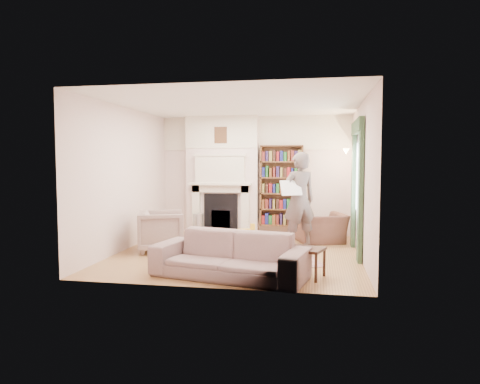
% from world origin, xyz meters
% --- Properties ---
extents(floor, '(4.50, 4.50, 0.00)m').
position_xyz_m(floor, '(0.00, 0.00, 0.00)').
color(floor, olive).
rests_on(floor, ground).
extents(ceiling, '(4.50, 4.50, 0.00)m').
position_xyz_m(ceiling, '(0.00, 0.00, 2.80)').
color(ceiling, white).
rests_on(ceiling, wall_back).
extents(wall_back, '(4.50, 0.00, 4.50)m').
position_xyz_m(wall_back, '(0.00, 2.25, 1.40)').
color(wall_back, white).
rests_on(wall_back, floor).
extents(wall_front, '(4.50, 0.00, 4.50)m').
position_xyz_m(wall_front, '(0.00, -2.25, 1.40)').
color(wall_front, white).
rests_on(wall_front, floor).
extents(wall_left, '(0.00, 4.50, 4.50)m').
position_xyz_m(wall_left, '(-2.25, 0.00, 1.40)').
color(wall_left, white).
rests_on(wall_left, floor).
extents(wall_right, '(0.00, 4.50, 4.50)m').
position_xyz_m(wall_right, '(2.25, 0.00, 1.40)').
color(wall_right, white).
rests_on(wall_right, floor).
extents(fireplace, '(1.70, 0.58, 2.80)m').
position_xyz_m(fireplace, '(-0.75, 2.05, 1.39)').
color(fireplace, white).
rests_on(fireplace, floor).
extents(bookcase, '(1.00, 0.24, 1.85)m').
position_xyz_m(bookcase, '(0.65, 2.12, 1.18)').
color(bookcase, brown).
rests_on(bookcase, floor).
extents(window, '(0.02, 0.90, 1.30)m').
position_xyz_m(window, '(2.23, 0.40, 1.45)').
color(window, silver).
rests_on(window, wall_right).
extents(curtain_left, '(0.07, 0.32, 2.40)m').
position_xyz_m(curtain_left, '(2.20, -0.30, 1.20)').
color(curtain_left, '#2F4A30').
rests_on(curtain_left, floor).
extents(curtain_right, '(0.07, 0.32, 2.40)m').
position_xyz_m(curtain_right, '(2.20, 1.10, 1.20)').
color(curtain_right, '#2F4A30').
rests_on(curtain_right, floor).
extents(pelmet, '(0.09, 1.70, 0.24)m').
position_xyz_m(pelmet, '(2.19, 0.40, 2.38)').
color(pelmet, '#2F4A30').
rests_on(pelmet, wall_right).
extents(wall_sconce, '(0.20, 0.24, 0.24)m').
position_xyz_m(wall_sconce, '(2.03, 1.50, 1.90)').
color(wall_sconce, gold).
rests_on(wall_sconce, wall_right).
extents(rug, '(3.12, 2.71, 0.01)m').
position_xyz_m(rug, '(0.07, -0.20, 0.01)').
color(rug, '#C2AE92').
rests_on(rug, floor).
extents(armchair_reading, '(1.19, 1.12, 0.63)m').
position_xyz_m(armchair_reading, '(1.56, 1.39, 0.31)').
color(armchair_reading, '#492D27').
rests_on(armchair_reading, floor).
extents(armchair_left, '(1.10, 1.09, 0.79)m').
position_xyz_m(armchair_left, '(-1.50, -0.04, 0.39)').
color(armchair_left, '#BDB49C').
rests_on(armchair_left, floor).
extents(sofa, '(2.45, 1.37, 0.68)m').
position_xyz_m(sofa, '(0.18, -1.66, 0.34)').
color(sofa, gray).
rests_on(sofa, floor).
extents(man_reading, '(0.84, 0.75, 1.93)m').
position_xyz_m(man_reading, '(1.11, 0.79, 0.96)').
color(man_reading, '#574945').
rests_on(man_reading, floor).
extents(newspaper, '(0.45, 0.33, 0.30)m').
position_xyz_m(newspaper, '(0.96, 0.59, 1.22)').
color(newspaper, white).
rests_on(newspaper, man_reading).
extents(coffee_table, '(0.81, 0.65, 0.45)m').
position_xyz_m(coffee_table, '(1.22, -1.43, 0.23)').
color(coffee_table, black).
rests_on(coffee_table, floor).
extents(paraffin_heater, '(0.25, 0.25, 0.55)m').
position_xyz_m(paraffin_heater, '(-1.20, 1.52, 0.28)').
color(paraffin_heater, '#B1B4BA').
rests_on(paraffin_heater, floor).
extents(rocking_horse, '(0.53, 0.36, 0.43)m').
position_xyz_m(rocking_horse, '(-0.01, 0.92, 0.21)').
color(rocking_horse, yellow).
rests_on(rocking_horse, rug).
extents(board_game, '(0.45, 0.45, 0.03)m').
position_xyz_m(board_game, '(-0.72, -0.45, 0.03)').
color(board_game, '#EEF054').
rests_on(board_game, rug).
extents(game_box_lid, '(0.39, 0.33, 0.05)m').
position_xyz_m(game_box_lid, '(-0.39, -0.34, 0.04)').
color(game_box_lid, '#9D2E12').
rests_on(game_box_lid, rug).
extents(comic_annuals, '(0.83, 0.41, 0.02)m').
position_xyz_m(comic_annuals, '(0.23, -0.37, 0.02)').
color(comic_annuals, red).
rests_on(comic_annuals, rug).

